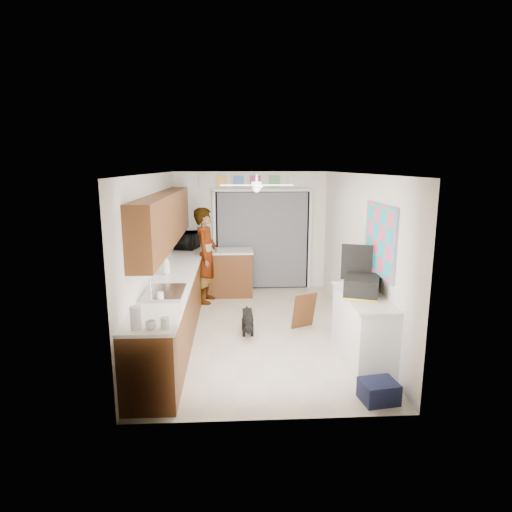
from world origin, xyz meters
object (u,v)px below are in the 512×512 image
object	(u,v)px
suitcase	(362,286)
dog	(248,321)
cup	(151,325)
paper_towel_roll	(136,318)
cardboard_box	(379,392)
microwave	(188,240)
navy_crate	(379,391)
man	(206,256)
soap_bottle	(166,264)

from	to	relation	value
suitcase	dog	xyz separation A→B (m)	(-1.48, 1.05, -0.86)
cup	suitcase	size ratio (longest dim) A/B	0.20
paper_towel_roll	cardboard_box	world-z (taller)	paper_towel_roll
microwave	cup	world-z (taller)	microwave
microwave	dog	size ratio (longest dim) A/B	1.18
suitcase	navy_crate	size ratio (longest dim) A/B	1.46
cup	dog	distance (m)	2.52
cup	navy_crate	xyz separation A→B (m)	(2.50, 0.05, -0.87)
cup	man	world-z (taller)	man
cardboard_box	man	world-z (taller)	man
soap_bottle	suitcase	distance (m)	3.02
paper_towel_roll	suitcase	world-z (taller)	paper_towel_roll
cardboard_box	soap_bottle	bearing A→B (deg)	139.57
cardboard_box	cup	bearing A→B (deg)	-178.85
paper_towel_roll	microwave	bearing A→B (deg)	88.87
soap_bottle	cup	world-z (taller)	soap_bottle
soap_bottle	cup	xyz separation A→B (m)	(0.19, -2.34, -0.11)
paper_towel_roll	suitcase	bearing A→B (deg)	21.77
microwave	cardboard_box	bearing A→B (deg)	-136.62
paper_towel_roll	dog	xyz separation A→B (m)	(1.24, 2.14, -0.86)
microwave	dog	bearing A→B (deg)	-140.62
suitcase	cardboard_box	distance (m)	1.41
microwave	soap_bottle	bearing A→B (deg)	-169.81
cardboard_box	navy_crate	size ratio (longest dim) A/B	0.91
microwave	navy_crate	xyz separation A→B (m)	(2.56, -4.45, -0.99)
suitcase	navy_crate	distance (m)	1.40
microwave	cup	bearing A→B (deg)	-165.72
cup	navy_crate	distance (m)	2.64
cup	paper_towel_roll	distance (m)	0.17
cardboard_box	suitcase	bearing A→B (deg)	86.13
cardboard_box	navy_crate	distance (m)	0.01
suitcase	man	world-z (taller)	man
paper_towel_roll	man	world-z (taller)	man
cardboard_box	man	distance (m)	4.41
soap_bottle	dog	world-z (taller)	soap_bottle
cup	cardboard_box	distance (m)	2.65
paper_towel_roll	dog	distance (m)	2.62
man	dog	size ratio (longest dim) A/B	3.58
dog	cup	bearing A→B (deg)	-117.64
cardboard_box	man	size ratio (longest dim) A/B	0.19
cup	dog	bearing A→B (deg)	63.11
microwave	paper_towel_roll	xyz separation A→B (m)	(-0.09, -4.50, -0.04)
navy_crate	suitcase	bearing A→B (deg)	86.13
suitcase	microwave	bearing A→B (deg)	147.85
cup	man	xyz separation A→B (m)	(0.35, 3.81, -0.06)
microwave	navy_crate	distance (m)	5.23
microwave	suitcase	world-z (taller)	microwave
microwave	paper_towel_roll	world-z (taller)	microwave
cup	dog	xyz separation A→B (m)	(1.08, 2.14, -0.78)
cup	suitcase	world-z (taller)	suitcase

